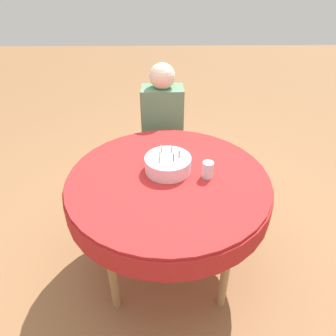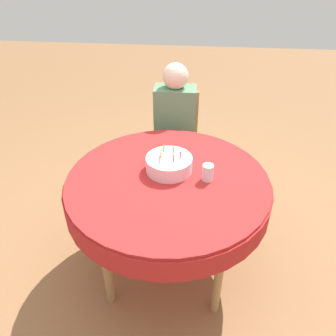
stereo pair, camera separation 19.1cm
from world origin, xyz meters
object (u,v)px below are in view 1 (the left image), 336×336
(person, at_px, (163,123))
(drinking_glass, at_px, (208,170))
(birthday_cake, at_px, (168,164))
(chair, at_px, (163,140))

(person, relative_size, drinking_glass, 11.74)
(birthday_cake, bearing_deg, drinking_glass, -16.65)
(birthday_cake, relative_size, drinking_glass, 2.79)
(chair, xyz_separation_m, birthday_cake, (0.03, -0.82, 0.30))
(person, distance_m, birthday_cake, 0.74)
(chair, relative_size, drinking_glass, 8.86)
(person, xyz_separation_m, birthday_cake, (0.03, -0.73, 0.09))
(chair, relative_size, birthday_cake, 3.18)
(chair, height_order, person, person)
(person, height_order, drinking_glass, person)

